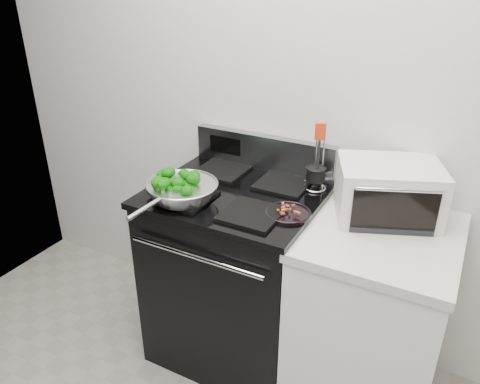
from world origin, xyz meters
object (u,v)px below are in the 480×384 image
Objects in this scene: bacon_plate at (288,211)px; skillet at (182,190)px; gas_range at (236,272)px; utensil_holder at (315,177)px; toaster_oven at (388,191)px.

skillet is at bearing -168.04° from bacon_plate.
skillet is 2.64× the size of bacon_plate.
gas_range is at bearing 51.21° from skillet.
skillet is at bearing -163.58° from utensil_holder.
gas_range is 2.24× the size of toaster_oven.
gas_range is 5.77× the size of bacon_plate.
bacon_plate is at bearing -17.37° from gas_range.
utensil_holder reaches higher than toaster_oven.
toaster_oven is at bearing -31.15° from utensil_holder.
gas_range is 2.19× the size of skillet.
gas_range is 0.87m from toaster_oven.
skillet is 1.02× the size of toaster_oven.
utensil_holder reaches higher than bacon_plate.
utensil_holder is at bearing 87.05° from bacon_plate.
toaster_oven is (0.66, 0.14, 0.55)m from gas_range.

